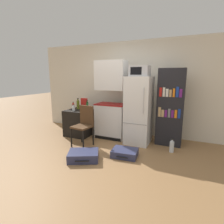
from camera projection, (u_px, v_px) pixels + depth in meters
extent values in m
plane|color=olive|center=(101.00, 161.00, 3.44)|extent=(24.00, 24.00, 0.00)
cube|color=silver|center=(139.00, 89.00, 4.89)|extent=(6.40, 0.10, 2.59)
cube|color=black|center=(81.00, 122.00, 4.97)|extent=(0.68, 0.76, 0.72)
cube|color=white|center=(111.00, 121.00, 4.72)|extent=(0.78, 0.49, 0.90)
cube|color=maroon|center=(111.00, 104.00, 4.63)|extent=(0.80, 0.49, 0.03)
cube|color=white|center=(111.00, 75.00, 4.48)|extent=(0.78, 0.41, 0.74)
cube|color=black|center=(107.00, 138.00, 4.58)|extent=(0.75, 0.01, 0.08)
cube|color=white|center=(139.00, 110.00, 4.27)|extent=(0.59, 0.64, 1.63)
cube|color=gray|center=(135.00, 124.00, 4.03)|extent=(0.56, 0.01, 0.01)
cylinder|color=silver|center=(143.00, 101.00, 3.84)|extent=(0.02, 0.02, 0.57)
cube|color=#B7B7BC|center=(140.00, 71.00, 4.08)|extent=(0.45, 0.37, 0.25)
cube|color=black|center=(136.00, 71.00, 3.93)|extent=(0.26, 0.01, 0.17)
cube|color=black|center=(170.00, 108.00, 4.11)|extent=(0.60, 0.31, 1.82)
cube|color=tan|center=(160.00, 112.00, 4.08)|extent=(0.06, 0.01, 0.22)
cube|color=tan|center=(163.00, 113.00, 4.05)|extent=(0.06, 0.01, 0.17)
cube|color=#661E75|center=(166.00, 114.00, 4.02)|extent=(0.05, 0.01, 0.17)
cube|color=slate|center=(169.00, 113.00, 3.99)|extent=(0.05, 0.01, 0.20)
cube|color=#661E75|center=(172.00, 114.00, 3.97)|extent=(0.06, 0.01, 0.17)
cube|color=orange|center=(176.00, 114.00, 3.94)|extent=(0.05, 0.01, 0.19)
cube|color=#193899|center=(179.00, 114.00, 3.90)|extent=(0.06, 0.01, 0.21)
cube|color=red|center=(161.00, 92.00, 3.98)|extent=(0.06, 0.01, 0.21)
cube|color=silver|center=(164.00, 92.00, 3.95)|extent=(0.05, 0.01, 0.21)
cube|color=silver|center=(167.00, 93.00, 3.93)|extent=(0.06, 0.01, 0.18)
cube|color=tan|center=(170.00, 93.00, 3.90)|extent=(0.05, 0.01, 0.17)
cube|color=orange|center=(174.00, 93.00, 3.87)|extent=(0.04, 0.01, 0.19)
cube|color=#193899|center=(177.00, 92.00, 3.84)|extent=(0.06, 0.01, 0.23)
cube|color=#661E75|center=(181.00, 93.00, 3.81)|extent=(0.06, 0.01, 0.19)
cylinder|color=#AD1914|center=(73.00, 106.00, 5.02)|extent=(0.06, 0.06, 0.16)
cylinder|color=#AD1914|center=(73.00, 103.00, 5.00)|extent=(0.03, 0.03, 0.03)
cylinder|color=black|center=(73.00, 102.00, 4.99)|extent=(0.03, 0.03, 0.02)
cylinder|color=#566619|center=(78.00, 105.00, 4.98)|extent=(0.08, 0.08, 0.24)
cylinder|color=#566619|center=(78.00, 100.00, 4.95)|extent=(0.04, 0.04, 0.04)
cylinder|color=black|center=(78.00, 99.00, 4.94)|extent=(0.04, 0.04, 0.02)
cylinder|color=#1E6028|center=(87.00, 106.00, 4.94)|extent=(0.06, 0.06, 0.20)
cylinder|color=#1E6028|center=(87.00, 102.00, 4.91)|extent=(0.03, 0.03, 0.04)
cylinder|color=black|center=(87.00, 101.00, 4.91)|extent=(0.03, 0.03, 0.02)
cylinder|color=silver|center=(73.00, 108.00, 4.75)|extent=(0.08, 0.08, 0.13)
cylinder|color=silver|center=(73.00, 105.00, 4.74)|extent=(0.04, 0.04, 0.02)
cylinder|color=black|center=(73.00, 105.00, 4.73)|extent=(0.04, 0.04, 0.01)
cylinder|color=silver|center=(92.00, 108.00, 5.00)|extent=(0.15, 0.15, 0.04)
cube|color=red|center=(84.00, 103.00, 5.03)|extent=(0.19, 0.07, 0.30)
cylinder|color=black|center=(71.00, 138.00, 4.07)|extent=(0.04, 0.04, 0.46)
cylinder|color=black|center=(83.00, 141.00, 3.89)|extent=(0.04, 0.04, 0.46)
cylinder|color=black|center=(82.00, 134.00, 4.38)|extent=(0.04, 0.04, 0.46)
cylinder|color=black|center=(93.00, 136.00, 4.19)|extent=(0.04, 0.04, 0.46)
cube|color=#4C331E|center=(82.00, 127.00, 4.08)|extent=(0.45, 0.45, 0.04)
cube|color=#4C331E|center=(87.00, 115.00, 4.18)|extent=(0.38, 0.10, 0.46)
cube|color=navy|center=(125.00, 153.00, 3.63)|extent=(0.56, 0.45, 0.14)
cylinder|color=black|center=(122.00, 157.00, 3.43)|extent=(0.23, 0.04, 0.02)
cube|color=navy|center=(83.00, 156.00, 3.47)|extent=(0.71, 0.64, 0.17)
cylinder|color=black|center=(82.00, 161.00, 3.25)|extent=(0.24, 0.14, 0.02)
cylinder|color=silver|center=(172.00, 147.00, 3.82)|extent=(0.10, 0.10, 0.24)
cylinder|color=silver|center=(172.00, 141.00, 3.80)|extent=(0.04, 0.04, 0.04)
cylinder|color=black|center=(172.00, 139.00, 3.79)|extent=(0.05, 0.05, 0.02)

